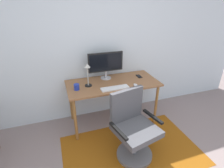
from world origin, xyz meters
The scene contains 10 objects.
wall_back centered at (0.00, 2.20, 1.30)m, with size 6.00×0.10×2.60m, color silver.
area_rug centered at (0.17, 1.04, 0.00)m, with size 1.91×1.19×0.01m, color #8C4B0F.
desk centered at (0.15, 1.79, 0.68)m, with size 1.48×0.68×0.75m.
monitor centered at (0.09, 1.99, 1.02)m, with size 0.58×0.18×0.45m.
keyboard centered at (0.11, 1.57, 0.76)m, with size 0.43×0.13×0.02m, color white.
computer_mouse centered at (0.44, 1.55, 0.77)m, with size 0.06×0.10×0.03m, color white.
coffee_cup centered at (-0.44, 1.72, 0.80)m, with size 0.08×0.08×0.09m, color #2034A5.
cell_phone centered at (0.66, 1.87, 0.76)m, with size 0.07×0.14×0.01m, color black.
desk_lamp centered at (-0.25, 1.79, 1.00)m, with size 0.11×0.11×0.37m.
office_chair centered at (0.16, 1.00, 0.41)m, with size 0.65×0.61×0.94m.
Camera 1 is at (-0.70, -0.67, 1.97)m, focal length 28.41 mm.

